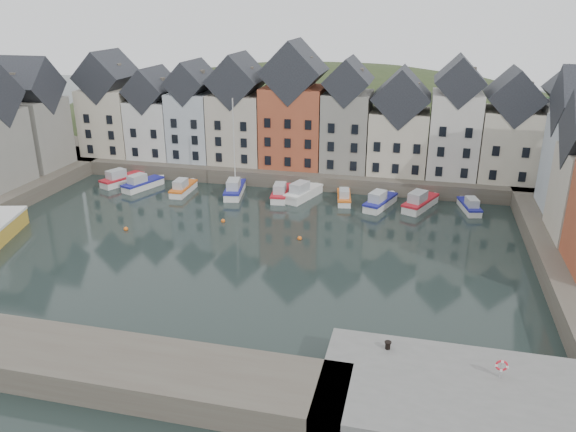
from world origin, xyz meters
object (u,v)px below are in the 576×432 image
(boat_d, at_px, (235,189))
(mooring_bollard, at_px, (388,345))
(life_ring_post, at_px, (502,366))
(boat_a, at_px, (121,179))

(boat_d, xyz_separation_m, mooring_bollard, (22.91, -34.61, 1.46))
(mooring_bollard, distance_m, life_ring_post, 7.43)
(mooring_bollard, height_order, life_ring_post, life_ring_post)
(boat_a, distance_m, life_ring_post, 60.17)
(boat_a, xyz_separation_m, mooring_bollard, (40.26, -35.34, 1.56))
(boat_a, xyz_separation_m, life_ring_post, (47.51, -36.86, 2.11))
(boat_d, bearing_deg, boat_a, 167.52)
(boat_a, distance_m, boat_d, 17.37)
(life_ring_post, bearing_deg, mooring_bollard, 168.16)
(mooring_bollard, bearing_deg, boat_a, 138.72)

